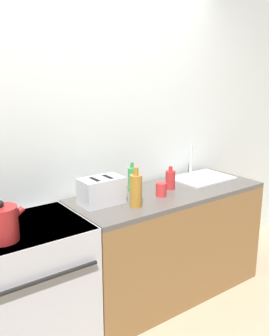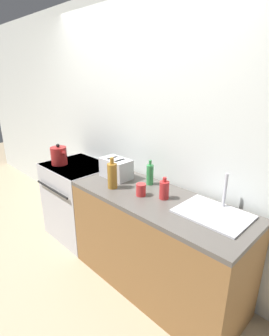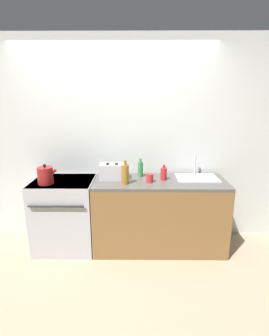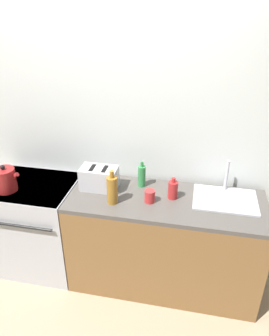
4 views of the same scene
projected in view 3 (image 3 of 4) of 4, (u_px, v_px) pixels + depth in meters
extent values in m
plane|color=tan|center=(112.00, 260.00, 3.09)|extent=(12.00, 12.00, 0.00)
cube|color=silver|center=(115.00, 141.00, 3.40)|extent=(8.00, 0.05, 2.60)
cube|color=#B7B7BC|center=(65.00, 214.00, 3.27)|extent=(0.73, 0.60, 0.88)
cube|color=black|center=(63.00, 181.00, 3.15)|extent=(0.72, 0.59, 0.02)
cylinder|color=black|center=(46.00, 184.00, 3.03)|extent=(0.19, 0.19, 0.01)
cylinder|color=black|center=(74.00, 184.00, 3.03)|extent=(0.19, 0.19, 0.01)
cylinder|color=black|center=(52.00, 178.00, 3.28)|extent=(0.19, 0.19, 0.01)
cylinder|color=black|center=(79.00, 178.00, 3.27)|extent=(0.19, 0.19, 0.01)
cylinder|color=black|center=(56.00, 206.00, 2.89)|extent=(0.62, 0.02, 0.02)
cube|color=brown|center=(159.00, 216.00, 3.27)|extent=(1.60, 0.62, 0.85)
cube|color=#514C47|center=(160.00, 182.00, 3.15)|extent=(1.60, 0.62, 0.04)
cylinder|color=maroon|center=(45.00, 176.00, 3.01)|extent=(0.18, 0.18, 0.20)
sphere|color=black|center=(44.00, 166.00, 2.98)|extent=(0.04, 0.04, 0.04)
cylinder|color=maroon|center=(52.00, 172.00, 3.00)|extent=(0.10, 0.04, 0.08)
cube|color=#BCBCC1|center=(112.00, 171.00, 3.19)|extent=(0.31, 0.18, 0.19)
cube|color=black|center=(108.00, 164.00, 3.16)|extent=(0.04, 0.13, 0.01)
cube|color=black|center=(117.00, 164.00, 3.16)|extent=(0.04, 0.13, 0.01)
cube|color=#B7B7BC|center=(197.00, 178.00, 3.22)|extent=(0.50, 0.37, 0.01)
cylinder|color=silver|center=(195.00, 165.00, 3.33)|extent=(0.02, 0.02, 0.28)
cylinder|color=#9E6B23|center=(125.00, 175.00, 3.00)|extent=(0.09, 0.09, 0.23)
cylinder|color=#9E6B23|center=(125.00, 163.00, 2.96)|extent=(0.03, 0.03, 0.06)
cylinder|color=#B72828|center=(164.00, 174.00, 3.16)|extent=(0.08, 0.08, 0.15)
cylinder|color=#B72828|center=(164.00, 167.00, 3.14)|extent=(0.03, 0.03, 0.04)
cylinder|color=#338C47|center=(140.00, 169.00, 3.29)|extent=(0.06, 0.06, 0.19)
cylinder|color=#338C47|center=(140.00, 160.00, 3.26)|extent=(0.03, 0.03, 0.05)
cylinder|color=red|center=(150.00, 178.00, 3.08)|extent=(0.08, 0.08, 0.10)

